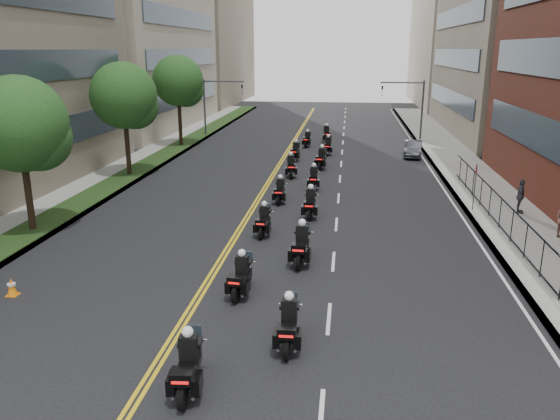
{
  "coord_description": "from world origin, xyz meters",
  "views": [
    {
      "loc": [
        3.59,
        -11.13,
        8.46
      ],
      "look_at": [
        0.72,
        12.06,
        1.53
      ],
      "focal_mm": 35.0,
      "sensor_mm": 36.0,
      "label": 1
    }
  ],
  "objects_px": {
    "motorcycle_13": "(327,135)",
    "motorcycle_6": "(280,192)",
    "motorcycle_3": "(301,246)",
    "motorcycle_5": "(310,204)",
    "motorcycle_10": "(296,152)",
    "pedestrian_c": "(520,196)",
    "motorcycle_1": "(289,326)",
    "motorcycle_9": "(322,159)",
    "motorcycle_0": "(188,367)",
    "motorcycle_12": "(307,140)",
    "motorcycle_8": "(291,167)",
    "motorcycle_11": "(328,147)",
    "parked_sedan": "(413,149)",
    "motorcycle_2": "(241,277)",
    "motorcycle_7": "(314,179)",
    "traffic_cone": "(12,287)",
    "motorcycle_4": "(264,222)"
  },
  "relations": [
    {
      "from": "motorcycle_0",
      "to": "motorcycle_13",
      "type": "bearing_deg",
      "value": 82.13
    },
    {
      "from": "traffic_cone",
      "to": "motorcycle_6",
      "type": "bearing_deg",
      "value": 59.13
    },
    {
      "from": "traffic_cone",
      "to": "motorcycle_0",
      "type": "bearing_deg",
      "value": -30.99
    },
    {
      "from": "motorcycle_10",
      "to": "motorcycle_9",
      "type": "bearing_deg",
      "value": -47.75
    },
    {
      "from": "motorcycle_3",
      "to": "motorcycle_10",
      "type": "xyz_separation_m",
      "value": [
        -2.28,
        21.31,
        -0.07
      ]
    },
    {
      "from": "motorcycle_8",
      "to": "motorcycle_11",
      "type": "relative_size",
      "value": 1.02
    },
    {
      "from": "motorcycle_0",
      "to": "motorcycle_1",
      "type": "distance_m",
      "value": 3.38
    },
    {
      "from": "motorcycle_10",
      "to": "motorcycle_12",
      "type": "height_order",
      "value": "motorcycle_10"
    },
    {
      "from": "motorcycle_9",
      "to": "pedestrian_c",
      "type": "relative_size",
      "value": 1.34
    },
    {
      "from": "motorcycle_12",
      "to": "traffic_cone",
      "type": "height_order",
      "value": "motorcycle_12"
    },
    {
      "from": "traffic_cone",
      "to": "motorcycle_4",
      "type": "bearing_deg",
      "value": 43.99
    },
    {
      "from": "motorcycle_0",
      "to": "parked_sedan",
      "type": "xyz_separation_m",
      "value": [
        9.15,
        33.04,
        -0.05
      ]
    },
    {
      "from": "motorcycle_7",
      "to": "pedestrian_c",
      "type": "xyz_separation_m",
      "value": [
        11.1,
        -4.3,
        0.39
      ]
    },
    {
      "from": "motorcycle_0",
      "to": "motorcycle_7",
      "type": "bearing_deg",
      "value": 79.98
    },
    {
      "from": "motorcycle_4",
      "to": "motorcycle_7",
      "type": "xyz_separation_m",
      "value": [
        1.76,
        9.03,
        0.01
      ]
    },
    {
      "from": "motorcycle_8",
      "to": "motorcycle_10",
      "type": "distance_m",
      "value": 5.75
    },
    {
      "from": "motorcycle_3",
      "to": "motorcycle_12",
      "type": "xyz_separation_m",
      "value": [
        -1.84,
        27.52,
        -0.11
      ]
    },
    {
      "from": "motorcycle_10",
      "to": "parked_sedan",
      "type": "relative_size",
      "value": 0.58
    },
    {
      "from": "motorcycle_0",
      "to": "motorcycle_8",
      "type": "xyz_separation_m",
      "value": [
        0.06,
        24.59,
        -0.01
      ]
    },
    {
      "from": "motorcycle_1",
      "to": "motorcycle_11",
      "type": "xyz_separation_m",
      "value": [
        -0.04,
        30.6,
        -0.01
      ]
    },
    {
      "from": "motorcycle_5",
      "to": "motorcycle_12",
      "type": "height_order",
      "value": "motorcycle_5"
    },
    {
      "from": "motorcycle_1",
      "to": "motorcycle_2",
      "type": "height_order",
      "value": "motorcycle_1"
    },
    {
      "from": "motorcycle_4",
      "to": "motorcycle_12",
      "type": "bearing_deg",
      "value": 91.55
    },
    {
      "from": "motorcycle_5",
      "to": "pedestrian_c",
      "type": "bearing_deg",
      "value": 9.45
    },
    {
      "from": "motorcycle_11",
      "to": "parked_sedan",
      "type": "height_order",
      "value": "motorcycle_11"
    },
    {
      "from": "motorcycle_3",
      "to": "motorcycle_6",
      "type": "bearing_deg",
      "value": 105.19
    },
    {
      "from": "motorcycle_1",
      "to": "pedestrian_c",
      "type": "relative_size",
      "value": 1.3
    },
    {
      "from": "traffic_cone",
      "to": "motorcycle_13",
      "type": "bearing_deg",
      "value": 74.36
    },
    {
      "from": "motorcycle_1",
      "to": "motorcycle_5",
      "type": "bearing_deg",
      "value": 89.43
    },
    {
      "from": "motorcycle_1",
      "to": "pedestrian_c",
      "type": "height_order",
      "value": "pedestrian_c"
    },
    {
      "from": "motorcycle_4",
      "to": "traffic_cone",
      "type": "height_order",
      "value": "motorcycle_4"
    },
    {
      "from": "motorcycle_0",
      "to": "motorcycle_12",
      "type": "height_order",
      "value": "motorcycle_0"
    },
    {
      "from": "motorcycle_9",
      "to": "motorcycle_10",
      "type": "height_order",
      "value": "motorcycle_9"
    },
    {
      "from": "motorcycle_13",
      "to": "pedestrian_c",
      "type": "bearing_deg",
      "value": -71.54
    },
    {
      "from": "motorcycle_13",
      "to": "motorcycle_6",
      "type": "bearing_deg",
      "value": -102.5
    },
    {
      "from": "motorcycle_9",
      "to": "motorcycle_8",
      "type": "bearing_deg",
      "value": -117.07
    },
    {
      "from": "motorcycle_7",
      "to": "motorcycle_2",
      "type": "bearing_deg",
      "value": -97.32
    },
    {
      "from": "motorcycle_4",
      "to": "parked_sedan",
      "type": "relative_size",
      "value": 0.57
    },
    {
      "from": "motorcycle_2",
      "to": "motorcycle_9",
      "type": "relative_size",
      "value": 0.95
    },
    {
      "from": "motorcycle_5",
      "to": "motorcycle_6",
      "type": "bearing_deg",
      "value": 126.48
    },
    {
      "from": "motorcycle_10",
      "to": "motorcycle_12",
      "type": "relative_size",
      "value": 1.06
    },
    {
      "from": "motorcycle_3",
      "to": "motorcycle_12",
      "type": "distance_m",
      "value": 27.59
    },
    {
      "from": "motorcycle_3",
      "to": "motorcycle_5",
      "type": "height_order",
      "value": "motorcycle_3"
    },
    {
      "from": "motorcycle_2",
      "to": "motorcycle_10",
      "type": "relative_size",
      "value": 1.0
    },
    {
      "from": "motorcycle_3",
      "to": "motorcycle_8",
      "type": "xyz_separation_m",
      "value": [
        -2.06,
        15.56,
        -0.05
      ]
    },
    {
      "from": "motorcycle_0",
      "to": "motorcycle_12",
      "type": "relative_size",
      "value": 1.12
    },
    {
      "from": "motorcycle_1",
      "to": "motorcycle_8",
      "type": "bearing_deg",
      "value": 94.05
    },
    {
      "from": "motorcycle_5",
      "to": "parked_sedan",
      "type": "distance_m",
      "value": 19.02
    },
    {
      "from": "motorcycle_7",
      "to": "motorcycle_12",
      "type": "bearing_deg",
      "value": 94.26
    },
    {
      "from": "motorcycle_10",
      "to": "pedestrian_c",
      "type": "distance_m",
      "value": 18.63
    }
  ]
}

